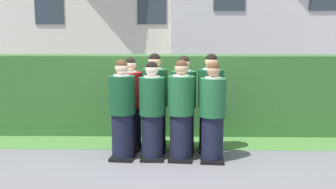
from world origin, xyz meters
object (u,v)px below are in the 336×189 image
(student_front_row_2, at_px, (181,113))
(student_front_row_3, at_px, (213,115))
(student_rear_row_3, at_px, (211,105))
(student_in_red_blazer, at_px, (131,106))
(student_front_row_1, at_px, (152,113))
(student_front_row_0, at_px, (122,112))
(student_rear_row_2, at_px, (183,106))
(student_rear_row_1, at_px, (155,104))

(student_front_row_2, distance_m, student_front_row_3, 0.51)
(student_front_row_3, distance_m, student_rear_row_3, 0.55)
(student_in_red_blazer, bearing_deg, student_front_row_1, -53.50)
(student_front_row_0, bearing_deg, student_front_row_1, -0.75)
(student_rear_row_2, relative_size, student_rear_row_3, 0.98)
(student_rear_row_1, height_order, student_rear_row_2, student_rear_row_1)
(student_rear_row_2, bearing_deg, student_front_row_3, -52.85)
(student_in_red_blazer, distance_m, student_rear_row_1, 0.44)
(student_in_red_blazer, distance_m, student_rear_row_2, 0.95)
(student_front_row_3, bearing_deg, student_front_row_1, 174.67)
(student_front_row_0, bearing_deg, student_rear_row_3, 16.83)
(student_rear_row_2, bearing_deg, student_in_red_blazer, 176.91)
(student_front_row_0, bearing_deg, student_front_row_3, -3.81)
(student_rear_row_3, bearing_deg, student_front_row_0, -163.17)
(student_front_row_1, bearing_deg, student_rear_row_2, 44.46)
(student_rear_row_1, relative_size, student_rear_row_2, 1.02)
(student_in_red_blazer, relative_size, student_rear_row_1, 0.96)
(student_front_row_2, relative_size, student_front_row_3, 1.02)
(student_in_red_blazer, bearing_deg, student_rear_row_3, -4.39)
(student_front_row_2, bearing_deg, student_in_red_blazer, 146.41)
(student_in_red_blazer, relative_size, student_rear_row_2, 0.98)
(student_front_row_2, relative_size, student_rear_row_2, 0.98)
(student_front_row_0, relative_size, student_front_row_2, 1.00)
(student_front_row_1, bearing_deg, student_front_row_0, 179.25)
(student_front_row_0, xyz_separation_m, student_front_row_3, (1.48, -0.10, -0.02))
(student_front_row_3, bearing_deg, student_rear_row_3, 88.60)
(student_front_row_3, height_order, student_rear_row_1, student_rear_row_1)
(student_front_row_1, xyz_separation_m, student_front_row_2, (0.48, -0.03, 0.01))
(student_front_row_0, relative_size, student_in_red_blazer, 1.00)
(student_rear_row_1, height_order, student_rear_row_3, same)
(student_front_row_1, bearing_deg, student_rear_row_3, 24.61)
(student_rear_row_3, bearing_deg, student_front_row_3, -91.40)
(student_front_row_0, distance_m, student_front_row_3, 1.48)
(student_front_row_3, relative_size, student_in_red_blazer, 0.98)
(student_front_row_3, distance_m, student_rear_row_1, 1.15)
(student_in_red_blazer, bearing_deg, student_rear_row_1, -6.22)
(student_front_row_0, xyz_separation_m, student_front_row_1, (0.49, -0.01, -0.01))
(student_front_row_0, bearing_deg, student_front_row_2, -2.02)
(student_front_row_2, xyz_separation_m, student_rear_row_2, (0.05, 0.54, 0.02))
(student_front_row_1, relative_size, student_in_red_blazer, 0.98)
(student_front_row_2, xyz_separation_m, student_rear_row_1, (-0.46, 0.55, 0.04))
(student_rear_row_2, bearing_deg, student_front_row_0, -153.43)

